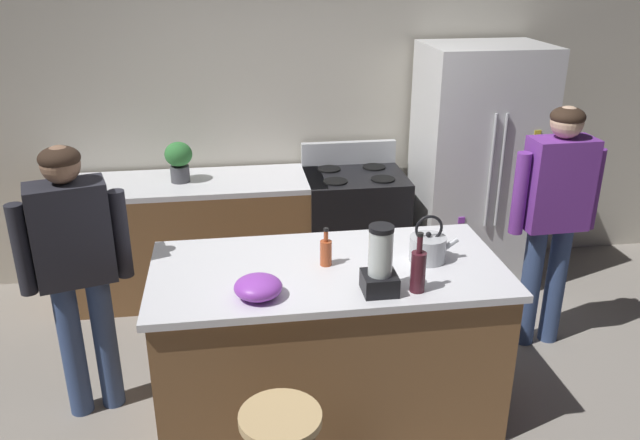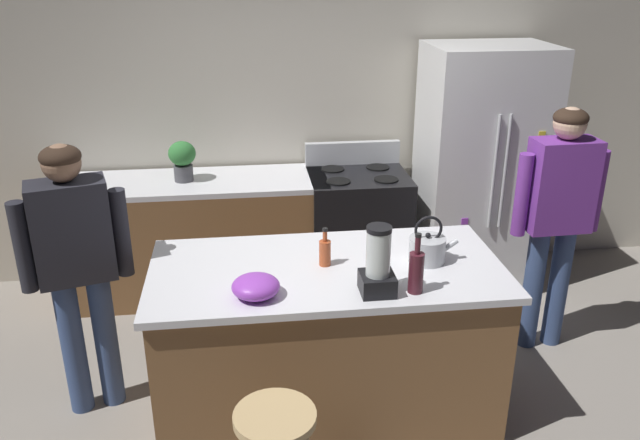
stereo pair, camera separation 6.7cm
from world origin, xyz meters
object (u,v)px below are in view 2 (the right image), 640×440
object	(u,v)px
kitchen_island	(327,340)
person_by_island_left	(76,257)
stove_range	(357,229)
person_by_sink_right	(557,208)
blender_appliance	(378,265)
tea_kettle	(428,248)
refrigerator	(480,169)
bottle_wine	(416,271)
mixing_bowl	(256,286)
potted_plant	(182,158)
bottle_cooking_sauce	(325,252)

from	to	relation	value
kitchen_island	person_by_island_left	bearing A→B (deg)	171.41
stove_range	person_by_sink_right	world-z (taller)	person_by_sink_right
stove_range	blender_appliance	xyz separation A→B (m)	(-0.24, -1.84, 0.60)
person_by_island_left	tea_kettle	size ratio (longest dim) A/B	5.82
refrigerator	person_by_island_left	world-z (taller)	refrigerator
bottle_wine	mixing_bowl	size ratio (longest dim) A/B	1.32
refrigerator	potted_plant	xyz separation A→B (m)	(-2.27, 0.05, 0.16)
person_by_sink_right	potted_plant	world-z (taller)	person_by_sink_right
refrigerator	tea_kettle	xyz separation A→B (m)	(-0.85, -1.50, 0.06)
stove_range	bottle_wine	xyz separation A→B (m)	(-0.05, -1.85, 0.57)
bottle_cooking_sauce	kitchen_island	bearing A→B (deg)	-72.33
kitchen_island	person_by_island_left	world-z (taller)	person_by_island_left
person_by_sink_right	bottle_cooking_sauce	xyz separation A→B (m)	(-1.55, -0.48, 0.01)
potted_plant	bottle_wine	size ratio (longest dim) A/B	0.95
refrigerator	tea_kettle	size ratio (longest dim) A/B	6.85
blender_appliance	mixing_bowl	xyz separation A→B (m)	(-0.60, 0.04, -0.10)
kitchen_island	person_by_island_left	size ratio (longest dim) A/B	1.19
potted_plant	bottle_wine	xyz separation A→B (m)	(1.26, -1.88, -0.06)
person_by_sink_right	bottle_cooking_sauce	distance (m)	1.63
kitchen_island	bottle_cooking_sauce	xyz separation A→B (m)	(-0.01, 0.02, 0.54)
mixing_bowl	tea_kettle	distance (m)	0.98
person_by_island_left	stove_range	bearing A→B (deg)	36.34
kitchen_island	bottle_cooking_sauce	size ratio (longest dim) A/B	8.83
mixing_bowl	person_by_island_left	bearing A→B (deg)	153.33
refrigerator	bottle_wine	xyz separation A→B (m)	(-1.01, -1.83, 0.10)
bottle_cooking_sauce	person_by_island_left	bearing A→B (deg)	172.39
blender_appliance	bottle_cooking_sauce	xyz separation A→B (m)	(-0.22, 0.34, -0.07)
blender_appliance	refrigerator	bearing A→B (deg)	56.56
kitchen_island	bottle_wine	xyz separation A→B (m)	(0.40, -0.33, 0.58)
bottle_wine	tea_kettle	size ratio (longest dim) A/B	1.15
refrigerator	stove_range	world-z (taller)	refrigerator
refrigerator	bottle_wine	bearing A→B (deg)	-118.85
stove_range	bottle_wine	bearing A→B (deg)	-91.60
potted_plant	bottle_cooking_sauce	bearing A→B (deg)	-60.72
person_by_sink_right	mixing_bowl	bearing A→B (deg)	-157.96
kitchen_island	blender_appliance	distance (m)	0.72
refrigerator	tea_kettle	bearing A→B (deg)	-119.60
refrigerator	person_by_sink_right	bearing A→B (deg)	-81.96
person_by_island_left	tea_kettle	xyz separation A→B (m)	(1.90, -0.21, 0.04)
bottle_wine	tea_kettle	bearing A→B (deg)	64.76
stove_range	person_by_sink_right	xyz separation A→B (m)	(1.10, -1.02, 0.52)
blender_appliance	mixing_bowl	distance (m)	0.61
person_by_island_left	bottle_wine	world-z (taller)	person_by_island_left
person_by_sink_right	bottle_cooking_sauce	size ratio (longest dim) A/B	7.62
potted_plant	refrigerator	bearing A→B (deg)	-1.27
person_by_sink_right	tea_kettle	size ratio (longest dim) A/B	5.98
potted_plant	tea_kettle	xyz separation A→B (m)	(1.42, -1.55, -0.09)
bottle_wine	tea_kettle	world-z (taller)	bottle_wine
refrigerator	blender_appliance	distance (m)	2.18
mixing_bowl	potted_plant	bearing A→B (deg)	104.54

